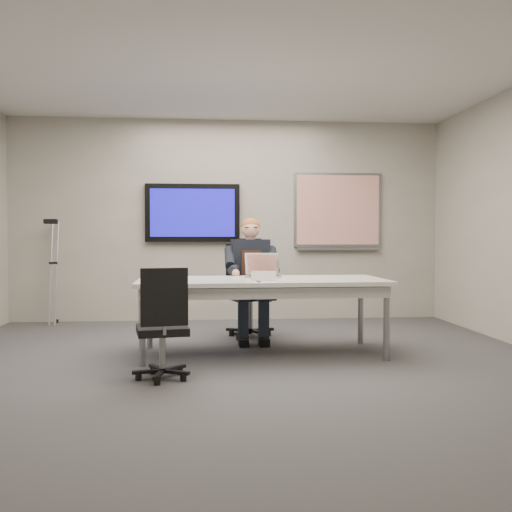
{
  "coord_description": "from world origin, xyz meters",
  "views": [
    {
      "loc": [
        -0.33,
        -5.0,
        1.18
      ],
      "look_at": [
        0.19,
        0.77,
        0.98
      ],
      "focal_mm": 40.0,
      "sensor_mm": 36.0,
      "label": 1
    }
  ],
  "objects": [
    {
      "name": "floor",
      "position": [
        0.0,
        0.0,
        0.0
      ],
      "size": [
        6.0,
        6.0,
        0.02
      ],
      "primitive_type": "cube",
      "color": "#3B3B3D",
      "rests_on": "ground"
    },
    {
      "name": "ceiling",
      "position": [
        0.0,
        0.0,
        2.8
      ],
      "size": [
        6.0,
        6.0,
        0.02
      ],
      "primitive_type": "cube",
      "color": "silver",
      "rests_on": "wall_back"
    },
    {
      "name": "wall_back",
      "position": [
        0.0,
        3.0,
        1.4
      ],
      "size": [
        6.0,
        0.02,
        2.8
      ],
      "primitive_type": "cube",
      "color": "gray",
      "rests_on": "ground"
    },
    {
      "name": "wall_front",
      "position": [
        0.0,
        -3.0,
        1.4
      ],
      "size": [
        6.0,
        0.02,
        2.8
      ],
      "primitive_type": "cube",
      "color": "gray",
      "rests_on": "ground"
    },
    {
      "name": "conference_table",
      "position": [
        0.23,
        0.63,
        0.67
      ],
      "size": [
        2.45,
        1.06,
        0.75
      ],
      "rotation": [
        0.0,
        0.0,
        0.02
      ],
      "color": "silver",
      "rests_on": "ground"
    },
    {
      "name": "tv_display",
      "position": [
        -0.5,
        2.95,
        1.5
      ],
      "size": [
        1.3,
        0.09,
        0.8
      ],
      "color": "black",
      "rests_on": "wall_back"
    },
    {
      "name": "whiteboard",
      "position": [
        1.55,
        2.97,
        1.53
      ],
      "size": [
        1.25,
        0.08,
        1.1
      ],
      "color": "gray",
      "rests_on": "wall_back"
    },
    {
      "name": "office_chair_far",
      "position": [
        0.18,
        1.64,
        0.34
      ],
      "size": [
        0.64,
        0.64,
        1.09
      ],
      "rotation": [
        0.0,
        0.0,
        0.27
      ],
      "color": "black",
      "rests_on": "ground"
    },
    {
      "name": "office_chair_near",
      "position": [
        -0.68,
        -0.33,
        0.29
      ],
      "size": [
        0.51,
        0.51,
        0.93
      ],
      "rotation": [
        0.0,
        0.0,
        3.31
      ],
      "color": "black",
      "rests_on": "ground"
    },
    {
      "name": "seated_person",
      "position": [
        0.19,
        1.38,
        0.56
      ],
      "size": [
        0.45,
        0.76,
        1.39
      ],
      "rotation": [
        0.0,
        0.0,
        0.08
      ],
      "color": "#212937",
      "rests_on": "office_chair_far"
    },
    {
      "name": "crutch",
      "position": [
        -2.35,
        2.8,
        0.72
      ],
      "size": [
        0.26,
        0.59,
        1.47
      ],
      "primitive_type": null,
      "rotation": [
        -0.17,
        0.0,
        -0.11
      ],
      "color": "#B1B3B9",
      "rests_on": "ground"
    },
    {
      "name": "laptop",
      "position": [
        0.27,
        0.88,
        0.81
      ],
      "size": [
        0.4,
        0.4,
        0.25
      ],
      "rotation": [
        0.0,
        0.0,
        -0.22
      ],
      "color": "#A5A5A8",
      "rests_on": "conference_table"
    },
    {
      "name": "name_tent",
      "position": [
        0.23,
        0.41,
        0.8
      ],
      "size": [
        0.24,
        0.08,
        0.09
      ],
      "primitive_type": null,
      "rotation": [
        0.0,
        0.0,
        -0.05
      ],
      "color": "white",
      "rests_on": "conference_table"
    },
    {
      "name": "pen",
      "position": [
        0.16,
        0.25,
        0.76
      ],
      "size": [
        0.03,
        0.12,
        0.01
      ],
      "primitive_type": "cylinder",
      "rotation": [
        0.0,
        1.57,
        1.76
      ],
      "color": "black",
      "rests_on": "conference_table"
    }
  ]
}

